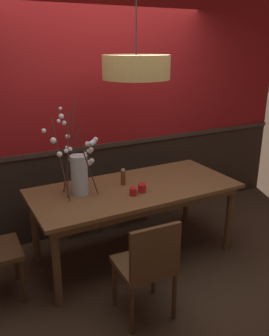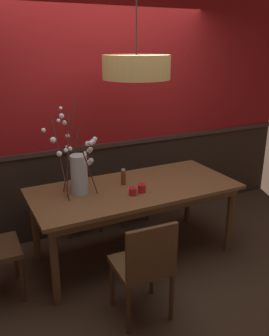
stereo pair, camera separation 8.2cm
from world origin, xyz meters
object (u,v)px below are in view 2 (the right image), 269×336
Objects in this scene: candle_holder_nearer_center at (142,188)px; condiment_bottle at (123,177)px; chair_far_side_right at (125,177)px; pendant_lamp at (136,67)px; vase_with_blossoms at (78,172)px; candle_holder_nearer_edge at (133,191)px; dining_table at (134,194)px; chair_near_side_left at (145,264)px; chair_far_side_left at (78,185)px.

condiment_bottle reaches higher than candle_holder_nearer_center.
pendant_lamp reaches higher than chair_far_side_right.
candle_holder_nearer_edge is at bearing -32.83° from vase_with_blossoms.
candle_holder_nearer_edge reaches higher than dining_table.
pendant_lamp is at bearing -26.68° from condiment_bottle.
chair_near_side_left is at bearing -110.69° from chair_far_side_right.
dining_table is 0.21m from condiment_bottle.
pendant_lamp reaches higher than vase_with_blossoms.
chair_far_side_left is at bearing 107.10° from condiment_bottle.
chair_far_side_right is 1.22m from vase_with_blossoms.
chair_far_side_right is 1.09m from candle_holder_nearer_center.
dining_table is 12.35× the size of condiment_bottle.
pendant_lamp is (0.39, 0.91, 1.41)m from chair_near_side_left.
chair_near_side_left is at bearing -111.86° from dining_table.
vase_with_blossoms is 0.54m from candle_holder_nearer_edge.
chair_far_side_left is 0.61m from chair_far_side_right.
candle_holder_nearer_edge is at bearing -111.80° from chair_far_side_right.
chair_near_side_left reaches higher than candle_holder_nearer_center.
candle_holder_nearer_edge is (0.19, -1.05, 0.28)m from chair_far_side_left.
chair_far_side_right reaches higher than chair_far_side_left.
candle_holder_nearer_center is at bearing -90.03° from dining_table.
condiment_bottle is at bearing 1.34° from vase_with_blossoms.
chair_near_side_left is 1.09m from vase_with_blossoms.
candle_holder_nearer_center is (-0.30, -1.01, 0.28)m from chair_far_side_right.
pendant_lamp reaches higher than chair_far_side_left.
pendant_lamp is (0.05, 0.05, 1.22)m from dining_table.
pendant_lamp reaches higher than dining_table.
dining_table is 2.15× the size of chair_far_side_right.
vase_with_blossoms is at bearing -178.66° from condiment_bottle.
pendant_lamp is at bearing -107.77° from chair_far_side_right.
condiment_bottle is (0.04, 0.29, 0.04)m from candle_holder_nearer_edge.
vase_with_blossoms is 0.62m from candle_holder_nearer_center.
chair_far_side_left is at bearing 88.62° from chair_near_side_left.
condiment_bottle is (0.23, -0.76, 0.32)m from chair_far_side_left.
pendant_lamp is (0.16, 0.23, 1.11)m from candle_holder_nearer_edge.
chair_near_side_left is at bearing -78.75° from vase_with_blossoms.
pendant_lamp is at bearing -4.62° from vase_with_blossoms.
chair_near_side_left is at bearing -108.99° from candle_holder_nearer_edge.
chair_far_side_left is 0.86m from condiment_bottle.
chair_far_side_left reaches higher than chair_near_side_left.
chair_far_side_left reaches higher than condiment_bottle.
vase_with_blossoms is 0.85× the size of pendant_lamp.
candle_holder_nearer_center is 0.27m from condiment_bottle.
chair_far_side_left is 0.92× the size of pendant_lamp.
condiment_bottle is at bearing 74.16° from chair_near_side_left.
chair_near_side_left is at bearing -115.94° from candle_holder_nearer_center.
condiment_bottle is at bearing -72.90° from chair_far_side_left.
candle_holder_nearer_center reaches higher than dining_table.
chair_far_side_right is 12.62× the size of candle_holder_nearer_edge.
chair_far_side_right is (0.30, 0.86, -0.16)m from dining_table.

